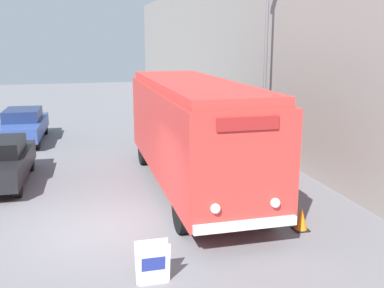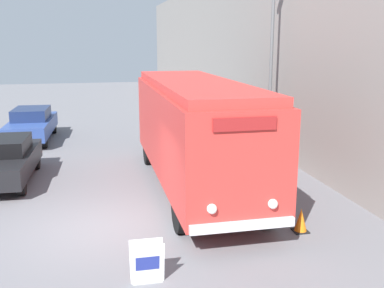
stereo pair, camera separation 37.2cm
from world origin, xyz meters
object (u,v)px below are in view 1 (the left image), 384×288
(traffic_cone, at_px, (301,219))
(sign_board, at_px, (153,264))
(vintage_bus, at_px, (192,128))
(parked_car_mid, at_px, (23,125))
(streetlamp, at_px, (266,40))

(traffic_cone, bearing_deg, sign_board, -158.64)
(vintage_bus, height_order, sign_board, vintage_bus)
(vintage_bus, xyz_separation_m, traffic_cone, (1.78, -3.79, -1.63))
(sign_board, bearing_deg, parked_car_mid, 105.10)
(vintage_bus, xyz_separation_m, sign_board, (-2.15, -5.33, -1.51))
(sign_board, bearing_deg, streetlamp, 54.89)
(parked_car_mid, bearing_deg, streetlamp, -28.07)
(vintage_bus, height_order, streetlamp, streetlamp)
(parked_car_mid, bearing_deg, vintage_bus, -52.46)
(vintage_bus, relative_size, traffic_cone, 15.77)
(vintage_bus, xyz_separation_m, streetlamp, (3.55, 2.78, 2.64))
(vintage_bus, relative_size, sign_board, 11.07)
(sign_board, xyz_separation_m, traffic_cone, (3.93, 1.54, -0.12))
(vintage_bus, height_order, traffic_cone, vintage_bus)
(sign_board, height_order, traffic_cone, sign_board)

